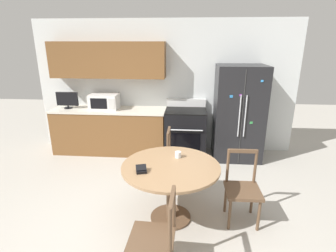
{
  "coord_description": "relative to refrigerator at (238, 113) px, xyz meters",
  "views": [
    {
      "loc": [
        0.5,
        -2.64,
        2.19
      ],
      "look_at": [
        0.19,
        1.15,
        0.95
      ],
      "focal_mm": 28.0,
      "sensor_mm": 36.0,
      "label": 1
    }
  ],
  "objects": [
    {
      "name": "dining_table",
      "position": [
        -1.14,
        -2.0,
        -0.28
      ],
      "size": [
        1.2,
        1.2,
        0.75
      ],
      "color": "#997551",
      "rests_on": "ground_plane"
    },
    {
      "name": "oven_range",
      "position": [
        -0.99,
        0.04,
        -0.42
      ],
      "size": [
        0.78,
        0.68,
        1.08
      ],
      "color": "black",
      "rests_on": "ground_plane"
    },
    {
      "name": "microwave",
      "position": [
        -2.61,
        0.1,
        0.15
      ],
      "size": [
        0.55,
        0.37,
        0.29
      ],
      "color": "white",
      "rests_on": "kitchen_counter"
    },
    {
      "name": "dining_chair_near",
      "position": [
        -1.22,
        -2.88,
        -0.45
      ],
      "size": [
        0.43,
        0.43,
        0.9
      ],
      "rotation": [
        0.0,
        0.0,
        1.54
      ],
      "color": "brown",
      "rests_on": "ground_plane"
    },
    {
      "name": "candle_glass",
      "position": [
        -1.06,
        -1.76,
        -0.1
      ],
      "size": [
        0.08,
        0.08,
        0.08
      ],
      "color": "silver",
      "rests_on": "dining_table"
    },
    {
      "name": "countertop_tv",
      "position": [
        -3.35,
        0.07,
        0.19
      ],
      "size": [
        0.43,
        0.16,
        0.33
      ],
      "color": "black",
      "rests_on": "kitchen_counter"
    },
    {
      "name": "dining_chair_far",
      "position": [
        -1.07,
        -1.11,
        -0.45
      ],
      "size": [
        0.42,
        0.42,
        0.9
      ],
      "rotation": [
        0.0,
        0.0,
        4.72
      ],
      "color": "brown",
      "rests_on": "ground_plane"
    },
    {
      "name": "refrigerator",
      "position": [
        0.0,
        0.0,
        0.0
      ],
      "size": [
        0.89,
        0.74,
        1.78
      ],
      "color": "black",
      "rests_on": "ground_plane"
    },
    {
      "name": "wallet",
      "position": [
        -1.46,
        -2.19,
        -0.11
      ],
      "size": [
        0.15,
        0.15,
        0.07
      ],
      "color": "black",
      "rests_on": "dining_table"
    },
    {
      "name": "ground_plane",
      "position": [
        -1.44,
        -2.22,
        -0.89
      ],
      "size": [
        14.0,
        14.0,
        0.0
      ],
      "primitive_type": "plane",
      "color": "#B2ADA3"
    },
    {
      "name": "kitchen_counter",
      "position": [
        -2.52,
        0.07,
        -0.44
      ],
      "size": [
        2.26,
        0.64,
        0.9
      ],
      "color": "brown",
      "rests_on": "ground_plane"
    },
    {
      "name": "back_wall",
      "position": [
        -1.74,
        0.37,
        0.56
      ],
      "size": [
        5.2,
        0.44,
        2.6
      ],
      "color": "silver",
      "rests_on": "ground_plane"
    },
    {
      "name": "dining_chair_right",
      "position": [
        -0.25,
        -1.95,
        -0.45
      ],
      "size": [
        0.43,
        0.43,
        0.9
      ],
      "rotation": [
        0.0,
        0.0,
        3.16
      ],
      "color": "brown",
      "rests_on": "ground_plane"
    }
  ]
}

